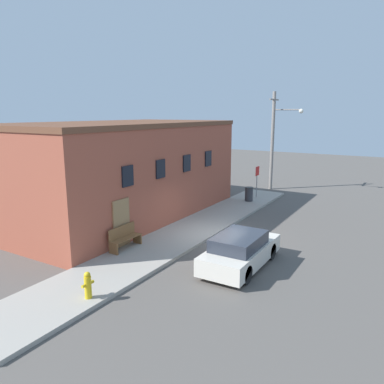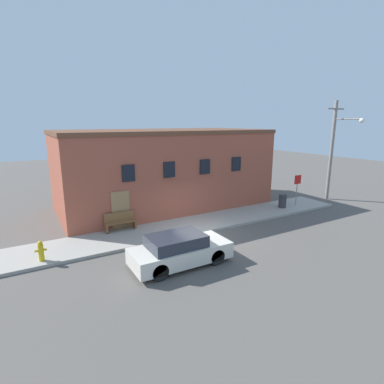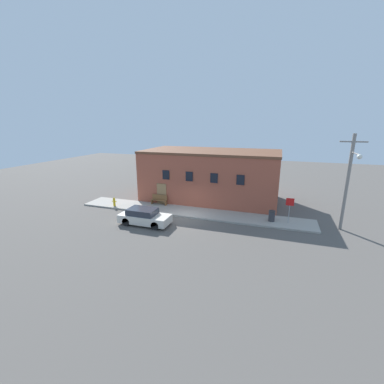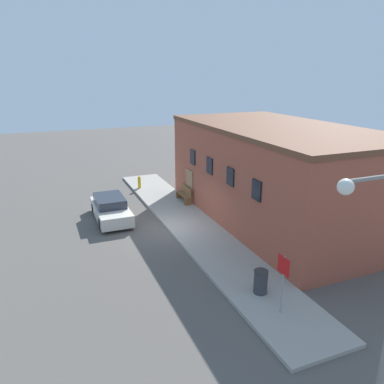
{
  "view_description": "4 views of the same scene",
  "coord_description": "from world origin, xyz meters",
  "px_view_note": "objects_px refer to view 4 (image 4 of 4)",
  "views": [
    {
      "loc": [
        -15.05,
        -7.75,
        5.79
      ],
      "look_at": [
        0.2,
        1.36,
        2.0
      ],
      "focal_mm": 35.0,
      "sensor_mm": 36.0,
      "label": 1
    },
    {
      "loc": [
        -7.88,
        -12.59,
        5.76
      ],
      "look_at": [
        0.2,
        1.36,
        2.0
      ],
      "focal_mm": 28.0,
      "sensor_mm": 36.0,
      "label": 2
    },
    {
      "loc": [
        7.37,
        -19.75,
        7.98
      ],
      "look_at": [
        0.2,
        1.36,
        2.0
      ],
      "focal_mm": 24.0,
      "sensor_mm": 36.0,
      "label": 3
    },
    {
      "loc": [
        17.47,
        -5.7,
        7.93
      ],
      "look_at": [
        0.2,
        1.36,
        2.0
      ],
      "focal_mm": 35.0,
      "sensor_mm": 36.0,
      "label": 4
    }
  ],
  "objects_px": {
    "fire_hydrant": "(139,182)",
    "bench": "(185,194)",
    "parked_car": "(111,209)",
    "stop_sign": "(283,275)",
    "trash_bin": "(261,282)"
  },
  "relations": [
    {
      "from": "fire_hydrant",
      "to": "bench",
      "type": "height_order",
      "value": "bench"
    },
    {
      "from": "fire_hydrant",
      "to": "stop_sign",
      "type": "bearing_deg",
      "value": 2.58
    },
    {
      "from": "fire_hydrant",
      "to": "bench",
      "type": "relative_size",
      "value": 0.54
    },
    {
      "from": "bench",
      "to": "trash_bin",
      "type": "distance_m",
      "value": 10.87
    },
    {
      "from": "trash_bin",
      "to": "parked_car",
      "type": "relative_size",
      "value": 0.22
    },
    {
      "from": "stop_sign",
      "to": "trash_bin",
      "type": "distance_m",
      "value": 1.64
    },
    {
      "from": "bench",
      "to": "trash_bin",
      "type": "height_order",
      "value": "bench"
    },
    {
      "from": "parked_car",
      "to": "fire_hydrant",
      "type": "bearing_deg",
      "value": 149.22
    },
    {
      "from": "stop_sign",
      "to": "bench",
      "type": "xyz_separation_m",
      "value": [
        -12.11,
        1.2,
        -0.99
      ]
    },
    {
      "from": "fire_hydrant",
      "to": "parked_car",
      "type": "bearing_deg",
      "value": -30.78
    },
    {
      "from": "bench",
      "to": "parked_car",
      "type": "bearing_deg",
      "value": -78.27
    },
    {
      "from": "bench",
      "to": "parked_car",
      "type": "xyz_separation_m",
      "value": [
        1.01,
        -4.87,
        0.04
      ]
    },
    {
      "from": "fire_hydrant",
      "to": "parked_car",
      "type": "height_order",
      "value": "parked_car"
    },
    {
      "from": "bench",
      "to": "trash_bin",
      "type": "xyz_separation_m",
      "value": [
        10.81,
        -1.18,
        -0.01
      ]
    },
    {
      "from": "parked_car",
      "to": "bench",
      "type": "bearing_deg",
      "value": 101.73
    }
  ]
}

